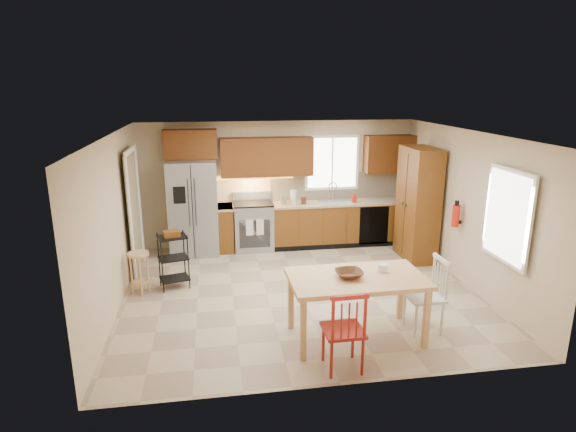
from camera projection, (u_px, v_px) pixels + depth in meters
The scene contains 33 objects.
floor at pixel (300, 292), 7.68m from camera, with size 5.50×5.50×0.00m, color tan.
ceiling at pixel (301, 134), 7.01m from camera, with size 5.50×5.00×0.02m, color silver.
wall_back at pixel (278, 184), 9.72m from camera, with size 5.50×0.02×2.50m, color #CCB793.
wall_front at pixel (344, 280), 4.97m from camera, with size 5.50×0.02×2.50m, color #CCB793.
wall_left at pixel (113, 224), 6.93m from camera, with size 0.02×5.00×2.50m, color #CCB793.
wall_right at pixel (468, 209), 7.76m from camera, with size 0.02×5.00×2.50m, color #CCB793.
refrigerator at pixel (193, 208), 9.20m from camera, with size 0.92×0.75×1.82m, color gray.
range_stove at pixel (253, 227), 9.55m from camera, with size 0.76×0.63×0.92m, color gray.
base_cabinet_narrow at pixel (226, 228), 9.49m from camera, with size 0.30×0.60×0.90m, color #603611.
base_cabinet_run at pixel (343, 223), 9.85m from camera, with size 2.92×0.60×0.90m, color #603611.
dishwasher at pixel (374, 226), 9.65m from camera, with size 0.60×0.02×0.78m, color black.
backsplash at pixel (340, 185), 9.92m from camera, with size 2.92×0.03×0.55m, color beige.
upper_over_fridge at pixel (190, 144), 9.08m from camera, with size 1.00×0.35×0.55m, color #592B0E.
upper_left_block at pixel (267, 157), 9.37m from camera, with size 1.80×0.35×0.75m, color #592B0E.
upper_right_block at pixel (389, 154), 9.74m from camera, with size 1.00×0.35×0.75m, color #592B0E.
window_back at pixel (332, 163), 9.76m from camera, with size 1.12×0.04×1.12m, color white.
sink at pixel (334, 204), 9.71m from camera, with size 0.62×0.46×0.16m, color gray.
undercab_glow at pixel (252, 177), 9.40m from camera, with size 1.60×0.30×0.01m, color #FFBF66.
soap_bottle at pixel (354, 198), 9.63m from camera, with size 0.09×0.09×0.19m, color red.
paper_towel at pixel (293, 197), 9.48m from camera, with size 0.12×0.12×0.28m, color silver.
canister_steel at pixel (283, 200), 9.47m from camera, with size 0.11×0.11×0.18m, color gray.
canister_wood at pixel (304, 201), 9.50m from camera, with size 0.10×0.10×0.14m, color #4D2714.
pantry at pixel (418, 204), 8.90m from camera, with size 0.50×0.95×2.10m, color #603611.
fire_extinguisher at pixel (456, 216), 7.92m from camera, with size 0.12×0.12×0.36m, color red.
window_right at pixel (508, 216), 6.60m from camera, with size 0.04×1.02×1.32m, color white.
doorway at pixel (134, 214), 8.24m from camera, with size 0.04×0.95×2.10m, color #8C7A59.
dining_table at pixel (356, 308), 6.19m from camera, with size 1.72×0.97×0.84m, color tan, non-canonical shape.
chair_red at pixel (343, 329), 5.50m from camera, with size 0.47×0.47×1.01m, color #A12418, non-canonical shape.
chair_white at pixel (424, 295), 6.36m from camera, with size 0.47×0.47×1.01m, color silver, non-canonical shape.
table_bowl at pixel (349, 277), 6.06m from camera, with size 0.35×0.35×0.09m, color #4D2714.
table_jar at pixel (383, 270), 6.23m from camera, with size 0.14×0.14×0.16m, color silver.
bar_stool at pixel (140, 273), 7.55m from camera, with size 0.33×0.33×0.68m, color tan, non-canonical shape.
utility_cart at pixel (174, 261), 7.73m from camera, with size 0.45×0.35×0.91m, color black, non-canonical shape.
Camera 1 is at (-1.29, -6.96, 3.22)m, focal length 30.00 mm.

